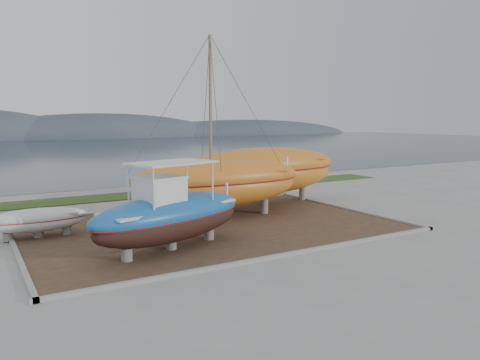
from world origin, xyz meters
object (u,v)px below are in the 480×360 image
white_dinghy (38,223)px  orange_bare_hull (263,177)px  blue_caique (170,206)px  orange_sailboat (219,129)px

white_dinghy → orange_bare_hull: size_ratio=0.41×
white_dinghy → orange_bare_hull: 13.81m
blue_caique → white_dinghy: blue_caique is taller
blue_caique → white_dinghy: bearing=115.2°
blue_caique → orange_sailboat: orange_sailboat is taller
blue_caique → orange_sailboat: size_ratio=0.77×
orange_sailboat → white_dinghy: bearing=179.5°
orange_sailboat → orange_bare_hull: 5.92m
white_dinghy → orange_sailboat: (9.21, -0.59, 4.24)m
blue_caique → orange_sailboat: 7.11m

